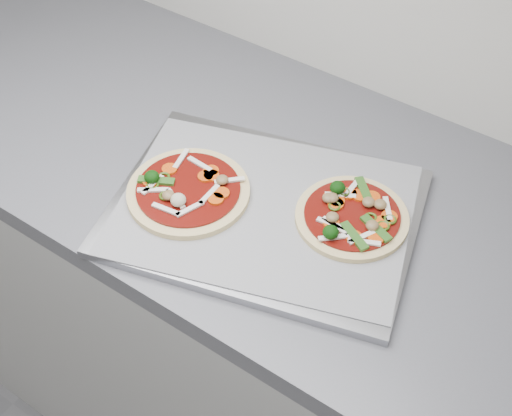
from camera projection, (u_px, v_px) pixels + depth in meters
The scene contains 4 objects.
baking_tray at pixel (264, 212), 1.11m from camera, with size 0.46×0.34×0.02m, color gray.
parchment at pixel (264, 209), 1.10m from camera, with size 0.44×0.32×0.00m, color gray.
pizza_left at pixel (187, 190), 1.11m from camera, with size 0.27×0.27×0.03m.
pizza_right at pixel (352, 216), 1.08m from camera, with size 0.24×0.24×0.03m.
Camera 1 is at (-0.06, 0.60, 1.72)m, focal length 50.00 mm.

